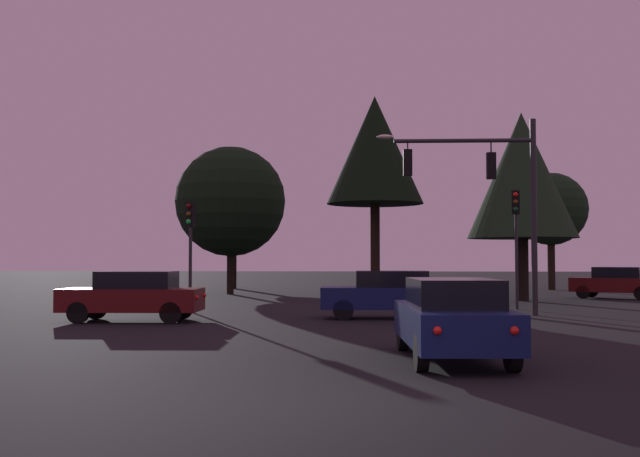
{
  "coord_description": "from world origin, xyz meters",
  "views": [
    {
      "loc": [
        0.71,
        -9.46,
        1.87
      ],
      "look_at": [
        -0.76,
        12.49,
        2.8
      ],
      "focal_mm": 41.45,
      "sensor_mm": 36.0,
      "label": 1
    }
  ],
  "objects": [
    {
      "name": "traffic_signal_mast_arm",
      "position": [
        4.77,
        15.75,
        4.43
      ],
      "size": [
        5.38,
        0.45,
        6.64
      ],
      "color": "#232326",
      "rests_on": "ground"
    },
    {
      "name": "traffic_light_corner_right",
      "position": [
        6.27,
        18.91,
        3.18
      ],
      "size": [
        0.35,
        0.38,
        4.51
      ],
      "color": "#232326",
      "rests_on": "ground"
    },
    {
      "name": "car_crossing_right",
      "position": [
        1.31,
        14.24,
        0.79
      ],
      "size": [
        4.27,
        1.8,
        1.52
      ],
      "color": "#0F1947",
      "rests_on": "ground"
    },
    {
      "name": "car_nearside_lane",
      "position": [
        2.24,
        4.45,
        0.79
      ],
      "size": [
        1.99,
        4.53,
        1.52
      ],
      "color": "#0F1947",
      "rests_on": "ground"
    },
    {
      "name": "tree_right_cluster",
      "position": [
        0.98,
        25.32,
        7.02
      ],
      "size": [
        4.57,
        4.57,
        9.63
      ],
      "color": "black",
      "rests_on": "ground"
    },
    {
      "name": "tree_lot_edge",
      "position": [
        11.98,
        37.21,
        5.0
      ],
      "size": [
        4.52,
        4.52,
        7.29
      ],
      "color": "black",
      "rests_on": "ground"
    },
    {
      "name": "tree_left_far",
      "position": [
        -8.2,
        38.16,
        4.59
      ],
      "size": [
        3.94,
        3.94,
        6.6
      ],
      "color": "black",
      "rests_on": "ground"
    },
    {
      "name": "tree_behind_sign",
      "position": [
        7.68,
        24.66,
        5.71
      ],
      "size": [
        4.97,
        4.97,
        8.63
      ],
      "color": "black",
      "rests_on": "ground"
    },
    {
      "name": "tree_center_horizon",
      "position": [
        -6.84,
        30.2,
        5.04
      ],
      "size": [
        5.99,
        5.99,
        8.04
      ],
      "color": "black",
      "rests_on": "ground"
    },
    {
      "name": "traffic_light_corner_left",
      "position": [
        -5.73,
        16.7,
        2.82
      ],
      "size": [
        0.36,
        0.38,
        3.97
      ],
      "color": "#232326",
      "rests_on": "ground"
    },
    {
      "name": "car_crossing_left",
      "position": [
        -6.44,
        12.54,
        0.79
      ],
      "size": [
        4.27,
        1.99,
        1.52
      ],
      "color": "#4C0F0F",
      "rests_on": "ground"
    },
    {
      "name": "ground_plane",
      "position": [
        0.0,
        24.5,
        0.0
      ],
      "size": [
        168.0,
        168.0,
        0.0
      ],
      "primitive_type": "plane",
      "color": "black",
      "rests_on": "ground"
    },
    {
      "name": "car_far_lane",
      "position": [
        12.51,
        26.82,
        0.79
      ],
      "size": [
        4.28,
        3.49,
        1.52
      ],
      "color": "#4C0F0F",
      "rests_on": "ground"
    }
  ]
}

